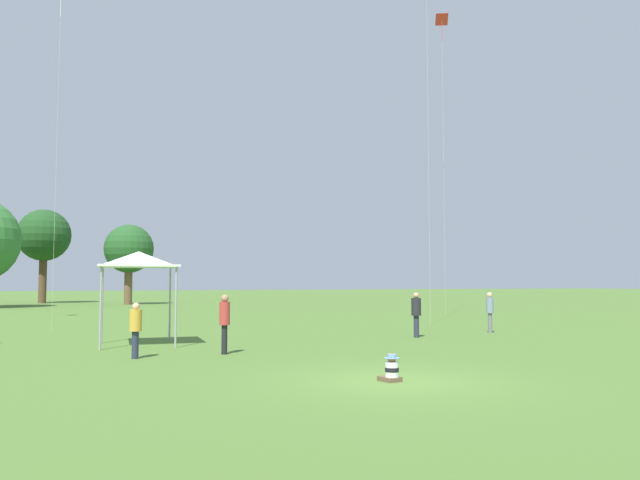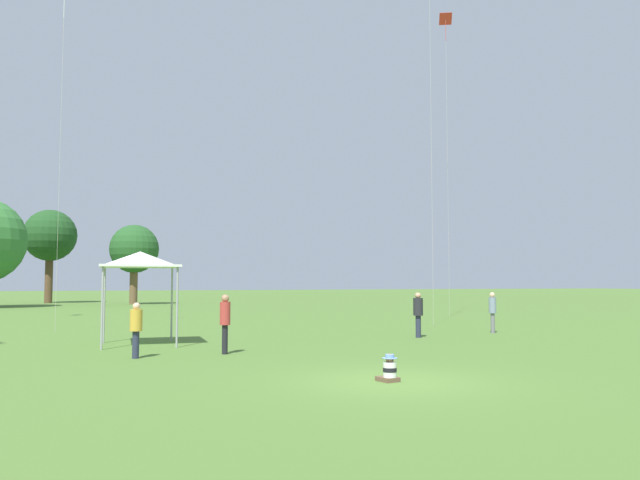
% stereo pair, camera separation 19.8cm
% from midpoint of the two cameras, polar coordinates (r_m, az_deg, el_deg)
% --- Properties ---
extents(ground_plane, '(300.00, 300.00, 0.00)m').
position_cam_midpoint_polar(ground_plane, '(14.21, 6.97, -12.71)').
color(ground_plane, '#4C702D').
extents(seated_toddler, '(0.45, 0.52, 0.61)m').
position_cam_midpoint_polar(seated_toddler, '(14.12, 6.76, -11.70)').
color(seated_toddler, brown).
rests_on(seated_toddler, ground).
extents(person_standing_1, '(0.34, 0.34, 1.74)m').
position_cam_midpoint_polar(person_standing_1, '(27.88, 15.69, -6.03)').
color(person_standing_1, slate).
rests_on(person_standing_1, ground).
extents(person_standing_2, '(0.54, 0.54, 1.77)m').
position_cam_midpoint_polar(person_standing_2, '(25.07, 9.19, -6.41)').
color(person_standing_2, '#282D42').
rests_on(person_standing_2, ground).
extents(person_standing_3, '(0.40, 0.40, 1.81)m').
position_cam_midpoint_polar(person_standing_3, '(19.34, -8.38, -7.05)').
color(person_standing_3, black).
rests_on(person_standing_3, ground).
extents(person_standing_4, '(0.38, 0.38, 1.60)m').
position_cam_midpoint_polar(person_standing_4, '(18.82, -16.18, -7.49)').
color(person_standing_4, '#282D42').
rests_on(person_standing_4, ground).
extents(canopy_tent, '(2.75, 2.75, 3.26)m').
position_cam_midpoint_polar(canopy_tent, '(22.68, -15.88, -1.79)').
color(canopy_tent, white).
rests_on(canopy_tent, ground).
extents(kite_1, '(0.77, 0.48, 16.47)m').
position_cam_midpoint_polar(kite_1, '(32.38, -22.17, 19.53)').
color(kite_1, white).
rests_on(kite_1, ground).
extents(kite_2, '(0.97, 0.86, 19.58)m').
position_cam_midpoint_polar(kite_2, '(43.26, 11.57, 17.43)').
color(kite_2, red).
rests_on(kite_2, ground).
extents(distant_tree_0, '(5.30, 5.30, 9.62)m').
position_cam_midpoint_polar(distant_tree_0, '(69.96, -23.38, 0.32)').
color(distant_tree_0, brown).
rests_on(distant_tree_0, ground).
extents(distant_tree_2, '(4.70, 4.70, 7.74)m').
position_cam_midpoint_polar(distant_tree_2, '(63.20, -16.53, -0.84)').
color(distant_tree_2, brown).
rests_on(distant_tree_2, ground).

